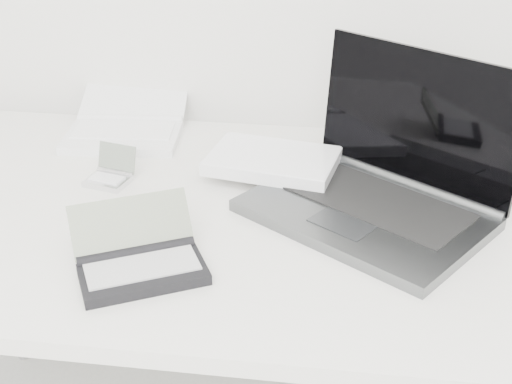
# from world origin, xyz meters

# --- Properties ---
(desk) EXTENTS (1.60, 0.80, 0.73)m
(desk) POSITION_xyz_m (0.00, 1.55, 0.68)
(desk) COLOR white
(desk) RESTS_ON ground
(laptop_large) EXTENTS (0.58, 0.48, 0.27)m
(laptop_large) POSITION_xyz_m (0.14, 1.61, 0.77)
(laptop_large) COLOR #55585A
(laptop_large) RESTS_ON desk
(netbook_open_white) EXTENTS (0.27, 0.33, 0.07)m
(netbook_open_white) POSITION_xyz_m (-0.37, 1.86, 0.75)
(netbook_open_white) COLOR white
(netbook_open_white) RESTS_ON desk
(pda_silver) EXTENTS (0.10, 0.10, 0.07)m
(pda_silver) POSITION_xyz_m (-0.33, 1.63, 0.74)
(pda_silver) COLOR silver
(pda_silver) RESTS_ON desk
(palmtop_charcoal) EXTENTS (0.24, 0.23, 0.09)m
(palmtop_charcoal) POSITION_xyz_m (-0.19, 1.33, 0.75)
(palmtop_charcoal) COLOR black
(palmtop_charcoal) RESTS_ON desk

